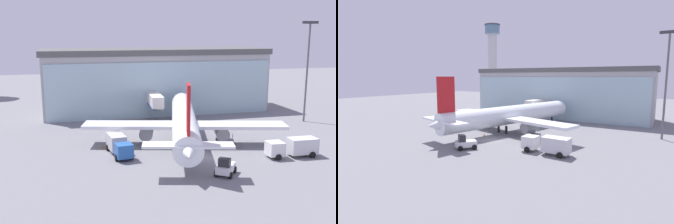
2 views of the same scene
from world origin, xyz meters
The scene contains 11 objects.
ground centered at (0.00, 0.00, 0.00)m, with size 240.00×240.00×0.00m, color slate.
terminal_building centered at (0.00, 35.04, 6.89)m, with size 49.13×16.05×13.77m.
jet_bridge centered at (-2.22, 26.57, 4.10)m, with size 2.84×13.87×5.47m.
apron_light_mast centered at (26.30, 17.49, 11.43)m, with size 3.20×0.40×19.34m.
airplane centered at (-0.72, 8.18, 3.45)m, with size 31.53×37.25×11.40m.
catering_truck centered at (-11.52, 4.29, 1.47)m, with size 3.42×7.55×2.65m.
fuel_truck centered at (12.46, -2.27, 1.47)m, with size 7.32×2.55×2.65m.
baggage_cart centered at (5.74, 7.15, 0.50)m, with size 2.33×3.14×1.50m.
pushback_tug centered at (0.46, -6.92, 0.97)m, with size 3.52×3.72×2.30m.
safety_cone_nose centered at (-2.47, 1.77, 0.28)m, with size 0.36×0.36×0.55m, color orange.
safety_cone_wingtip centered at (-13.67, 7.96, 0.28)m, with size 0.36×0.36×0.55m, color orange.
Camera 1 is at (-16.74, -50.23, 17.41)m, focal length 42.00 mm.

